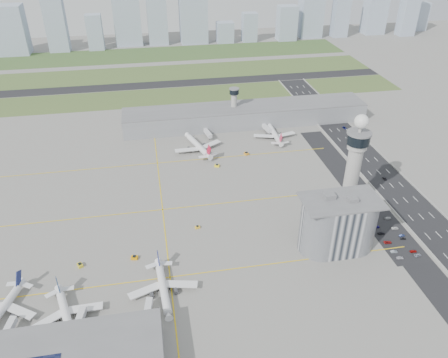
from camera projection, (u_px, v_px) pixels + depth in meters
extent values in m
plane|color=gray|center=(235.00, 232.00, 253.55)|extent=(1000.00, 1000.00, 0.00)
cube|color=#3B5226|center=(170.00, 96.00, 438.87)|extent=(480.00, 50.00, 0.08)
cube|color=#47602D|center=(165.00, 73.00, 501.68)|extent=(480.00, 60.00, 0.08)
cube|color=#3E5B2B|center=(161.00, 54.00, 568.68)|extent=(480.00, 70.00, 0.08)
cube|color=black|center=(168.00, 84.00, 469.85)|extent=(480.00, 22.00, 0.10)
cube|color=black|center=(416.00, 211.00, 271.33)|extent=(28.00, 500.00, 0.10)
cube|color=#9E9E99|center=(395.00, 213.00, 268.87)|extent=(0.60, 500.00, 1.20)
cube|color=#9E9E99|center=(436.00, 208.00, 273.21)|extent=(0.60, 500.00, 1.20)
cube|color=black|center=(387.00, 225.00, 259.09)|extent=(18.00, 260.00, 0.08)
cube|color=black|center=(394.00, 238.00, 248.72)|extent=(20.00, 44.00, 0.10)
cube|color=yellow|center=(170.00, 277.00, 222.23)|extent=(260.00, 0.60, 0.01)
cube|color=yellow|center=(163.00, 210.00, 272.48)|extent=(260.00, 0.60, 0.01)
cube|color=yellow|center=(157.00, 163.00, 322.73)|extent=(260.00, 0.60, 0.01)
cube|color=yellow|center=(163.00, 210.00, 272.48)|extent=(0.60, 260.00, 0.01)
cylinder|color=#ADAAA5|center=(351.00, 178.00, 258.82)|extent=(8.40, 8.40, 48.00)
cylinder|color=#ADAAA5|center=(357.00, 145.00, 247.29)|extent=(11.00, 11.00, 4.00)
cylinder|color=black|center=(358.00, 139.00, 245.19)|extent=(13.00, 13.00, 6.00)
cylinder|color=slate|center=(359.00, 133.00, 243.36)|extent=(14.00, 14.00, 1.00)
cylinder|color=#ADAAA5|center=(360.00, 129.00, 242.05)|extent=(1.60, 1.60, 5.00)
sphere|color=white|center=(362.00, 121.00, 239.69)|extent=(8.00, 8.00, 8.00)
cylinder|color=#ADAAA5|center=(234.00, 108.00, 376.48)|extent=(5.00, 5.00, 28.00)
cylinder|color=black|center=(234.00, 92.00, 368.62)|extent=(8.00, 8.00, 4.00)
cylinder|color=slate|center=(234.00, 89.00, 367.31)|extent=(8.60, 8.60, 0.80)
cube|color=#B2B2B7|center=(338.00, 224.00, 235.32)|extent=(18.00, 24.00, 30.00)
cylinder|color=#B2B2B7|center=(322.00, 226.00, 233.92)|extent=(24.00, 24.00, 30.00)
cylinder|color=#B2B2B7|center=(353.00, 222.00, 236.71)|extent=(24.00, 24.00, 30.00)
cube|color=slate|center=(342.00, 201.00, 227.24)|extent=(42.00, 24.00, 0.80)
cube|color=slate|center=(329.00, 196.00, 227.99)|extent=(6.00, 5.00, 3.00)
cube|color=slate|center=(353.00, 200.00, 225.66)|extent=(5.00, 4.00, 2.40)
cube|color=gray|center=(246.00, 115.00, 379.76)|extent=(210.00, 32.00, 15.00)
cube|color=slate|center=(246.00, 107.00, 375.62)|extent=(210.00, 32.00, 0.80)
imported|color=silver|center=(400.00, 258.00, 233.83)|extent=(3.91, 1.98, 1.28)
imported|color=#93A1AB|center=(394.00, 252.00, 238.02)|extent=(3.88, 1.65, 1.25)
imported|color=#A11919|center=(388.00, 242.00, 244.78)|extent=(4.62, 2.56, 1.22)
imported|color=black|center=(381.00, 233.00, 251.57)|extent=(4.14, 1.68, 1.20)
imported|color=navy|center=(377.00, 227.00, 256.60)|extent=(3.83, 1.69, 1.28)
imported|color=silver|center=(373.00, 222.00, 260.81)|extent=(3.48, 1.55, 1.11)
imported|color=#8E92A4|center=(418.00, 255.00, 235.62)|extent=(4.19, 2.27, 1.12)
imported|color=#9C0B09|center=(413.00, 251.00, 238.33)|extent=(3.99, 1.69, 1.15)
imported|color=black|center=(403.00, 239.00, 247.59)|extent=(3.38, 1.80, 1.09)
imported|color=navy|center=(402.00, 235.00, 249.91)|extent=(3.63, 1.62, 1.16)
imported|color=silver|center=(395.00, 228.00, 255.69)|extent=(4.19, 2.09, 1.14)
imported|color=#ACADB0|center=(388.00, 218.00, 264.08)|extent=(4.34, 2.05, 1.22)
imported|color=black|center=(385.00, 179.00, 302.73)|extent=(1.40, 3.94, 1.30)
imported|color=navy|center=(345.00, 128.00, 374.03)|extent=(2.29, 4.49, 1.21)
imported|color=gray|center=(305.00, 103.00, 422.51)|extent=(1.85, 3.74, 1.23)
cube|color=#9EADC1|center=(12.00, 30.00, 553.81)|extent=(35.81, 28.65, 60.36)
cube|color=#9EADC1|center=(56.00, 25.00, 564.25)|extent=(25.49, 20.39, 66.89)
cube|color=#9EADC1|center=(95.00, 32.00, 575.80)|extent=(20.04, 16.03, 45.20)
cube|color=#9EADC1|center=(128.00, 22.00, 594.20)|extent=(35.76, 28.61, 61.22)
cube|color=#9EADC1|center=(157.00, 13.00, 590.12)|extent=(26.33, 21.06, 83.39)
cube|color=#9EADC1|center=(193.00, 19.00, 604.02)|extent=(36.96, 29.57, 62.11)
cube|color=#9EADC1|center=(225.00, 32.00, 612.45)|extent=(23.01, 18.41, 27.75)
cube|color=#9EADC1|center=(249.00, 27.00, 614.64)|extent=(20.22, 16.18, 38.97)
cube|color=#9EADC1|center=(287.00, 23.00, 619.19)|extent=(26.14, 20.92, 46.89)
cube|color=#9EADC1|center=(311.00, 8.00, 626.29)|extent=(32.26, 25.81, 81.20)
cube|color=#9EADC1|center=(341.00, 12.00, 630.51)|extent=(21.59, 17.28, 68.75)
cube|color=#9EADC1|center=(375.00, 11.00, 648.57)|extent=(30.25, 24.20, 63.40)
cube|color=#9EADC1|center=(409.00, 10.00, 636.64)|extent=(23.04, 18.43, 71.56)
cube|color=#9EADC1|center=(419.00, 16.00, 673.17)|extent=(22.64, 18.11, 41.06)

